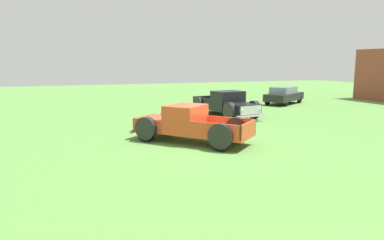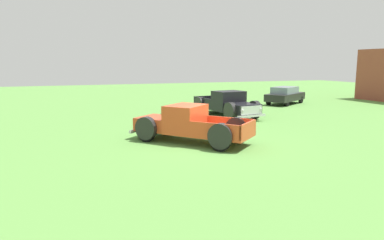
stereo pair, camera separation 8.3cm
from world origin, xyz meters
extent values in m
plane|color=#5B9342|center=(0.00, 0.00, 0.00)|extent=(80.00, 80.00, 0.00)
cube|color=#D14723|center=(-1.69, -1.47, 0.64)|extent=(2.07, 2.07, 0.53)
cube|color=silver|center=(-2.25, -1.96, 0.64)|extent=(0.92, 1.04, 0.45)
sphere|color=silver|center=(-1.85, -2.39, 0.66)|extent=(0.19, 0.19, 0.19)
sphere|color=silver|center=(-2.62, -1.50, 0.66)|extent=(0.19, 0.19, 0.19)
cube|color=#D14723|center=(-0.66, -0.57, 0.93)|extent=(2.02, 2.05, 1.12)
cube|color=#8C9EA8|center=(-1.11, -0.96, 1.17)|extent=(0.95, 1.08, 0.49)
cube|color=#D14723|center=(0.58, 0.51, 0.42)|extent=(2.60, 2.56, 0.10)
cube|color=#D14723|center=(1.09, -0.07, 0.73)|extent=(1.59, 1.40, 0.53)
cube|color=#D14723|center=(0.07, 1.09, 0.73)|extent=(1.59, 1.40, 0.53)
cube|color=#D14723|center=(1.32, 1.15, 0.73)|extent=(1.12, 1.27, 0.53)
cylinder|color=black|center=(-1.15, -2.08, 0.37)|extent=(0.70, 0.65, 0.74)
cylinder|color=#B7B7BC|center=(-1.15, -2.09, 0.37)|extent=(0.38, 0.37, 0.29)
cylinder|color=black|center=(-1.15, -2.08, 0.55)|extent=(0.88, 0.82, 0.93)
cylinder|color=black|center=(-2.22, -0.85, 0.37)|extent=(0.70, 0.65, 0.74)
cylinder|color=#B7B7BC|center=(-2.23, -0.84, 0.37)|extent=(0.38, 0.37, 0.29)
cylinder|color=black|center=(-2.22, -0.85, 0.55)|extent=(0.88, 0.82, 0.93)
cylinder|color=black|center=(1.30, 0.05, 0.37)|extent=(0.70, 0.65, 0.74)
cylinder|color=#B7B7BC|center=(1.30, 0.05, 0.37)|extent=(0.38, 0.37, 0.29)
cylinder|color=black|center=(1.30, 0.05, 0.55)|extent=(0.88, 0.82, 0.93)
cylinder|color=black|center=(0.23, 1.28, 0.37)|extent=(0.70, 0.65, 0.74)
cylinder|color=#B7B7BC|center=(0.22, 1.29, 0.37)|extent=(0.38, 0.37, 0.29)
cylinder|color=black|center=(0.23, 1.28, 0.55)|extent=(0.88, 0.82, 0.93)
cube|color=silver|center=(-2.28, -1.98, 0.33)|extent=(1.23, 1.40, 0.12)
cube|color=black|center=(-4.53, 4.16, 0.65)|extent=(1.68, 1.70, 0.55)
cube|color=silver|center=(-3.78, 4.26, 0.65)|extent=(0.25, 1.36, 0.46)
sphere|color=silver|center=(-3.88, 4.86, 0.68)|extent=(0.20, 0.20, 0.20)
sphere|color=silver|center=(-3.71, 3.66, 0.68)|extent=(0.20, 0.20, 0.20)
cube|color=black|center=(-5.91, 3.97, 0.95)|extent=(1.51, 1.82, 1.14)
cube|color=#8C9EA8|center=(-5.31, 4.05, 1.20)|extent=(0.24, 1.43, 0.50)
cube|color=black|center=(-7.59, 3.73, 0.43)|extent=(2.30, 1.93, 0.10)
cube|color=black|center=(-7.70, 4.52, 0.75)|extent=(2.08, 0.37, 0.55)
cube|color=black|center=(-7.48, 2.95, 0.75)|extent=(2.08, 0.37, 0.55)
cube|color=black|center=(-8.58, 3.59, 0.75)|extent=(0.31, 1.66, 0.55)
cylinder|color=black|center=(-4.65, 4.98, 0.38)|extent=(0.78, 0.32, 0.76)
cylinder|color=#B7B7BC|center=(-4.65, 4.99, 0.38)|extent=(0.33, 0.28, 0.30)
cylinder|color=black|center=(-4.65, 4.98, 0.57)|extent=(0.98, 0.41, 0.95)
cylinder|color=black|center=(-4.42, 3.33, 0.38)|extent=(0.78, 0.32, 0.76)
cylinder|color=#B7B7BC|center=(-4.42, 3.32, 0.38)|extent=(0.33, 0.28, 0.30)
cylinder|color=black|center=(-4.42, 3.33, 0.57)|extent=(0.98, 0.41, 0.95)
cylinder|color=black|center=(-7.95, 4.53, 0.38)|extent=(0.78, 0.32, 0.76)
cylinder|color=#B7B7BC|center=(-7.95, 4.54, 0.38)|extent=(0.33, 0.28, 0.30)
cylinder|color=black|center=(-7.95, 4.53, 0.57)|extent=(0.98, 0.41, 0.95)
cylinder|color=black|center=(-7.72, 2.87, 0.38)|extent=(0.78, 0.32, 0.76)
cylinder|color=#B7B7BC|center=(-7.72, 2.86, 0.38)|extent=(0.33, 0.28, 0.30)
cylinder|color=black|center=(-7.72, 2.87, 0.57)|extent=(0.98, 0.41, 0.95)
cube|color=silver|center=(-3.74, 4.27, 0.34)|extent=(0.35, 1.81, 0.12)
cube|color=black|center=(-10.19, 10.98, 0.56)|extent=(3.48, 4.27, 0.55)
cube|color=#7F939E|center=(-10.12, 10.86, 1.09)|extent=(2.34, 2.63, 0.50)
cylinder|color=black|center=(-11.52, 11.77, 0.29)|extent=(0.46, 0.59, 0.58)
cylinder|color=black|center=(-10.28, 12.52, 0.29)|extent=(0.46, 0.59, 0.58)
cylinder|color=black|center=(-10.11, 9.44, 0.29)|extent=(0.46, 0.59, 0.58)
cylinder|color=black|center=(-8.86, 10.20, 0.29)|extent=(0.46, 0.59, 0.58)
camera|label=1|loc=(12.28, -5.25, 3.14)|focal=32.51mm
camera|label=2|loc=(12.31, -5.18, 3.14)|focal=32.51mm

